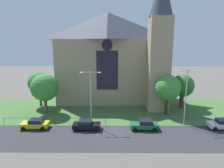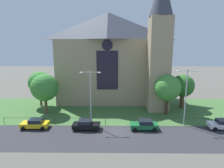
{
  "view_description": "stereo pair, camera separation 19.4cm",
  "coord_description": "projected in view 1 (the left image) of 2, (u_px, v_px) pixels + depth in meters",
  "views": [
    {
      "loc": [
        -0.47,
        -27.15,
        12.85
      ],
      "look_at": [
        -0.67,
        8.0,
        5.68
      ],
      "focal_mm": 30.88,
      "sensor_mm": 36.0,
      "label": 1
    },
    {
      "loc": [
        -0.27,
        -27.15,
        12.85
      ],
      "look_at": [
        -0.67,
        8.0,
        5.68
      ],
      "focal_mm": 30.88,
      "sensor_mm": 36.0,
      "label": 2
    }
  ],
  "objects": [
    {
      "name": "ground",
      "position": [
        115.0,
        110.0,
        38.97
      ],
      "size": [
        160.0,
        160.0,
        0.0
      ],
      "primitive_type": "plane",
      "color": "#56544C"
    },
    {
      "name": "road_asphalt",
      "position": [
        116.0,
        137.0,
        27.21
      ],
      "size": [
        120.0,
        8.0,
        0.01
      ],
      "primitive_type": "cube",
      "color": "#2D2D33",
      "rests_on": "ground"
    },
    {
      "name": "grass_verge",
      "position": [
        115.0,
        113.0,
        37.01
      ],
      "size": [
        120.0,
        20.0,
        0.01
      ],
      "primitive_type": "cube",
      "color": "#3D6633",
      "rests_on": "ground"
    },
    {
      "name": "church_building",
      "position": [
        111.0,
        56.0,
        44.3
      ],
      "size": [
        23.2,
        16.2,
        26.0
      ],
      "color": "tan",
      "rests_on": "ground"
    },
    {
      "name": "iron_railing",
      "position": [
        106.0,
        119.0,
        31.43
      ],
      "size": [
        33.63,
        0.07,
        1.13
      ],
      "color": "black",
      "rests_on": "ground"
    },
    {
      "name": "tree_right_far",
      "position": [
        183.0,
        86.0,
        39.42
      ],
      "size": [
        4.61,
        4.61,
        6.97
      ],
      "color": "#4C3823",
      "rests_on": "ground"
    },
    {
      "name": "tree_left_near",
      "position": [
        45.0,
        88.0,
        35.98
      ],
      "size": [
        5.11,
        5.11,
        7.58
      ],
      "color": "brown",
      "rests_on": "ground"
    },
    {
      "name": "tree_left_far",
      "position": [
        39.0,
        83.0,
        40.27
      ],
      "size": [
        4.68,
        4.68,
        7.44
      ],
      "color": "brown",
      "rests_on": "ground"
    },
    {
      "name": "tree_right_near",
      "position": [
        167.0,
        88.0,
        35.44
      ],
      "size": [
        4.81,
        4.81,
        7.53
      ],
      "color": "#423021",
      "rests_on": "ground"
    },
    {
      "name": "streetlamp_near",
      "position": [
        91.0,
        92.0,
        30.42
      ],
      "size": [
        3.37,
        0.26,
        8.89
      ],
      "color": "#B2B2B7",
      "rests_on": "ground"
    },
    {
      "name": "streetlamp_far",
      "position": [
        186.0,
        91.0,
        30.31
      ],
      "size": [
        3.37,
        0.26,
        9.14
      ],
      "color": "#B2B2B7",
      "rests_on": "ground"
    },
    {
      "name": "parked_car_yellow",
      "position": [
        35.0,
        124.0,
        30.08
      ],
      "size": [
        4.23,
        2.08,
        1.51
      ],
      "rotation": [
        0.0,
        0.0,
        3.16
      ],
      "color": "gold",
      "rests_on": "ground"
    },
    {
      "name": "parked_car_black",
      "position": [
        86.0,
        125.0,
        29.66
      ],
      "size": [
        4.24,
        2.1,
        1.51
      ],
      "rotation": [
        0.0,
        0.0,
        -0.02
      ],
      "color": "black",
      "rests_on": "ground"
    },
    {
      "name": "parked_car_green",
      "position": [
        144.0,
        125.0,
        29.74
      ],
      "size": [
        4.21,
        2.04,
        1.51
      ],
      "rotation": [
        0.0,
        0.0,
        3.15
      ],
      "color": "#196033",
      "rests_on": "ground"
    },
    {
      "name": "parked_car_white",
      "position": [
        222.0,
        124.0,
        29.99
      ],
      "size": [
        4.23,
        2.09,
        1.51
      ],
      "rotation": [
        0.0,
        0.0,
        3.12
      ],
      "color": "silver",
      "rests_on": "ground"
    }
  ]
}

